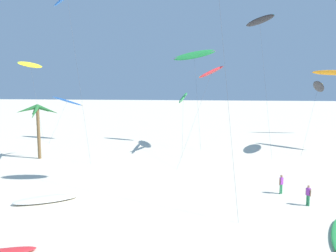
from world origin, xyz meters
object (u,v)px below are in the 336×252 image
(flying_kite_11, at_px, (260,21))
(grounded_kite_2, at_px, (46,199))
(flying_kite_3, at_px, (183,97))
(person_near_left, at_px, (308,194))
(flying_kite_9, at_px, (212,72))
(palm_tree_2, at_px, (38,115))
(flying_kite_1, at_px, (318,87))
(flying_kite_4, at_px, (30,65))
(flying_kite_8, at_px, (67,101))
(flying_kite_5, at_px, (336,73))
(flying_kite_7, at_px, (194,55))
(person_foreground_walker, at_px, (281,183))

(flying_kite_11, relative_size, grounded_kite_2, 3.42)
(flying_kite_3, distance_m, person_near_left, 24.18)
(flying_kite_9, bearing_deg, palm_tree_2, -165.90)
(palm_tree_2, distance_m, flying_kite_1, 35.88)
(flying_kite_1, relative_size, person_near_left, 5.93)
(flying_kite_11, bearing_deg, flying_kite_4, 166.96)
(flying_kite_8, bearing_deg, flying_kite_11, -13.10)
(palm_tree_2, xyz_separation_m, flying_kite_1, (35.05, 6.92, 3.30))
(flying_kite_4, bearing_deg, flying_kite_3, -20.41)
(flying_kite_1, xyz_separation_m, person_near_left, (-6.88, -21.40, -7.80))
(flying_kite_1, bearing_deg, flying_kite_9, -173.37)
(palm_tree_2, height_order, flying_kite_9, flying_kite_9)
(flying_kite_4, xyz_separation_m, flying_kite_8, (6.47, -1.47, -5.77))
(flying_kite_4, xyz_separation_m, flying_kite_5, (50.40, 6.27, -1.24))
(person_near_left, bearing_deg, flying_kite_3, 117.46)
(flying_kite_7, distance_m, flying_kite_9, 7.78)
(flying_kite_1, height_order, grounded_kite_2, flying_kite_1)
(flying_kite_5, relative_size, person_foreground_walker, 6.73)
(flying_kite_9, distance_m, person_foreground_walker, 20.31)
(flying_kite_5, height_order, flying_kite_9, flying_kite_9)
(flying_kite_3, distance_m, grounded_kite_2, 24.82)
(flying_kite_7, distance_m, flying_kite_8, 21.49)
(flying_kite_3, height_order, person_foreground_walker, flying_kite_3)
(flying_kite_5, bearing_deg, grounded_kite_2, -133.27)
(flying_kite_5, distance_m, flying_kite_7, 25.73)
(flying_kite_1, distance_m, grounded_kite_2, 36.55)
(flying_kite_7, height_order, grounded_kite_2, flying_kite_7)
(palm_tree_2, relative_size, flying_kite_9, 0.54)
(person_foreground_walker, distance_m, person_near_left, 3.20)
(palm_tree_2, height_order, flying_kite_5, flying_kite_5)
(palm_tree_2, bearing_deg, grounded_kite_2, -64.43)
(flying_kite_1, relative_size, person_foreground_walker, 5.89)
(flying_kite_9, xyz_separation_m, flying_kite_11, (6.19, 2.20, 6.62))
(flying_kite_8, height_order, flying_kite_9, flying_kite_9)
(flying_kite_3, xyz_separation_m, person_near_left, (10.76, -20.70, -6.34))
(person_foreground_walker, bearing_deg, flying_kite_8, 137.52)
(flying_kite_1, bearing_deg, person_foreground_walker, -114.23)
(flying_kite_1, xyz_separation_m, flying_kite_7, (-16.34, 5.34, 4.43))
(flying_kite_8, bearing_deg, person_foreground_walker, -42.48)
(flying_kite_8, distance_m, person_near_left, 41.60)
(flying_kite_1, bearing_deg, flying_kite_11, 175.73)
(flying_kite_3, bearing_deg, flying_kite_4, 159.59)
(flying_kite_3, distance_m, person_foreground_walker, 21.10)
(flying_kite_5, xyz_separation_m, flying_kite_8, (-43.93, -7.74, -4.53))
(flying_kite_11, height_order, person_foreground_walker, flying_kite_11)
(palm_tree_2, distance_m, grounded_kite_2, 17.78)
(flying_kite_3, xyz_separation_m, person_foreground_walker, (9.29, -17.85, -6.33))
(flying_kite_1, distance_m, flying_kite_5, 16.84)
(palm_tree_2, distance_m, flying_kite_7, 23.67)
(flying_kite_8, relative_size, person_foreground_walker, 4.23)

